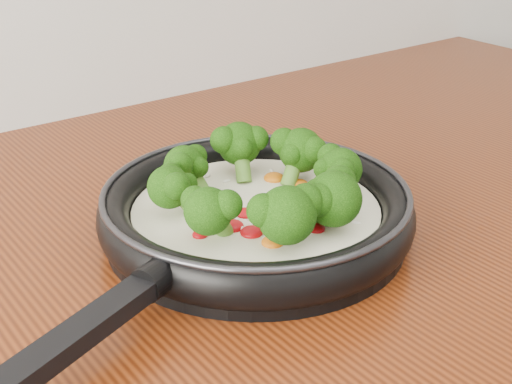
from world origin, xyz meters
TOP-DOWN VIEW (x-y plane):
  - skillet at (-0.08, 1.03)m, footprint 0.53×0.42m

SIDE VIEW (x-z plane):
  - skillet at x=-0.08m, z-range 0.89..0.98m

